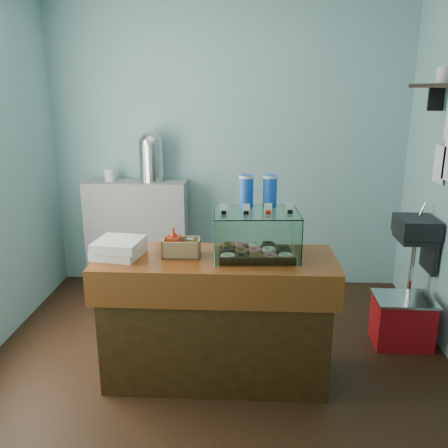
# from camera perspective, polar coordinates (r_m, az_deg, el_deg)

# --- Properties ---
(ground) EXTENTS (3.50, 3.50, 0.00)m
(ground) POSITION_cam_1_polar(r_m,az_deg,el_deg) (3.78, -0.68, -15.59)
(ground) COLOR black
(ground) RESTS_ON ground
(room_shell) EXTENTS (3.54, 3.04, 2.82)m
(room_shell) POSITION_cam_1_polar(r_m,az_deg,el_deg) (3.24, -0.31, 11.11)
(room_shell) COLOR #7FB6BA
(room_shell) RESTS_ON ground
(counter) EXTENTS (1.60, 0.60, 0.90)m
(counter) POSITION_cam_1_polar(r_m,az_deg,el_deg) (3.34, -0.99, -11.18)
(counter) COLOR #44280D
(counter) RESTS_ON ground
(back_shelf) EXTENTS (1.00, 0.32, 1.10)m
(back_shelf) POSITION_cam_1_polar(r_m,az_deg,el_deg) (4.88, -10.31, -1.28)
(back_shelf) COLOR gray
(back_shelf) RESTS_ON ground
(display_case) EXTENTS (0.58, 0.44, 0.52)m
(display_case) POSITION_cam_1_polar(r_m,az_deg,el_deg) (3.17, 3.84, -0.78)
(display_case) COLOR black
(display_case) RESTS_ON counter
(condiment_crate) EXTENTS (0.26, 0.16, 0.20)m
(condiment_crate) POSITION_cam_1_polar(r_m,az_deg,el_deg) (3.17, -5.38, -2.65)
(condiment_crate) COLOR tan
(condiment_crate) RESTS_ON counter
(pastry_boxes) EXTENTS (0.34, 0.35, 0.12)m
(pastry_boxes) POSITION_cam_1_polar(r_m,az_deg,el_deg) (3.24, -12.54, -2.82)
(pastry_boxes) COLOR silver
(pastry_boxes) RESTS_ON counter
(coffee_urn) EXTENTS (0.26, 0.26, 0.49)m
(coffee_urn) POSITION_cam_1_polar(r_m,az_deg,el_deg) (4.68, -8.78, 8.16)
(coffee_urn) COLOR silver
(coffee_urn) RESTS_ON back_shelf
(red_cooler) EXTENTS (0.46, 0.36, 0.40)m
(red_cooler) POSITION_cam_1_polar(r_m,az_deg,el_deg) (4.10, 20.63, -10.84)
(red_cooler) COLOR red
(red_cooler) RESTS_ON ground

